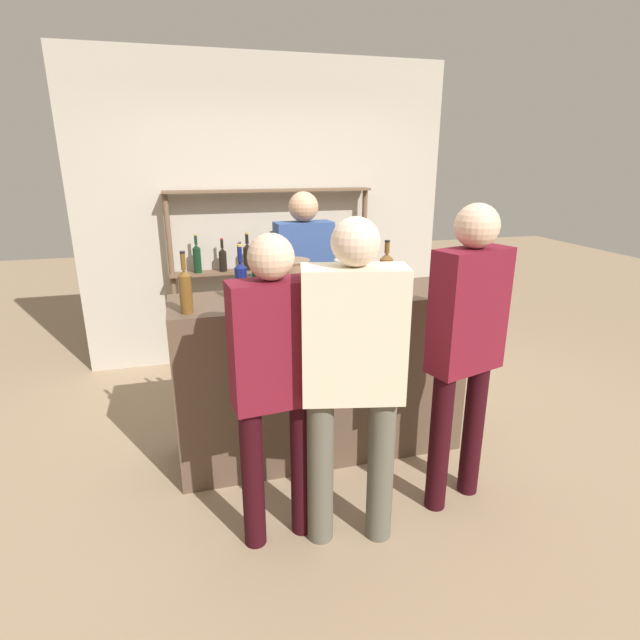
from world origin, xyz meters
TOP-DOWN VIEW (x-y plane):
  - ground_plane at (0.00, 0.00)m, footprint 16.00×16.00m
  - bar_counter at (0.00, 0.00)m, footprint 1.86×0.56m
  - back_wall at (0.00, 1.88)m, footprint 3.46×0.12m
  - back_shelf at (0.01, 1.70)m, footprint 1.89×0.18m
  - counter_bottle_0 at (-0.81, -0.16)m, footprint 0.07×0.07m
  - counter_bottle_1 at (0.34, 0.16)m, footprint 0.08×0.08m
  - counter_bottle_2 at (-0.49, -0.00)m, footprint 0.07×0.07m
  - counter_bottle_3 at (0.12, -0.05)m, footprint 0.09×0.09m
  - counter_bottle_4 at (0.46, 0.04)m, footprint 0.08×0.08m
  - counter_bottle_5 at (-0.38, -0.02)m, footprint 0.09×0.09m
  - ice_bucket at (-0.15, 0.11)m, footprint 0.22×0.22m
  - cork_jar at (-0.11, -0.14)m, footprint 0.12×0.12m
  - customer_left at (-0.44, -0.76)m, footprint 0.42×0.22m
  - customer_right at (0.61, -0.73)m, footprint 0.45×0.29m
  - server_behind_counter at (0.08, 0.74)m, footprint 0.44×0.22m
  - customer_center at (-0.08, -0.86)m, footprint 0.52×0.31m

SIDE VIEW (x-z plane):
  - ground_plane at x=0.00m, z-range 0.00..0.00m
  - bar_counter at x=0.00m, z-range 0.00..1.10m
  - customer_left at x=-0.44m, z-range 0.15..1.76m
  - customer_center at x=-0.08m, z-range 0.14..1.82m
  - server_behind_counter at x=0.08m, z-range 0.15..1.84m
  - customer_right at x=0.61m, z-range 0.16..1.88m
  - back_shelf at x=0.01m, z-range 0.26..1.91m
  - cork_jar at x=-0.11m, z-range 1.10..1.24m
  - ice_bucket at x=-0.15m, z-range 1.10..1.31m
  - counter_bottle_1 at x=0.34m, z-range 1.06..1.37m
  - counter_bottle_4 at x=0.46m, z-range 1.06..1.38m
  - counter_bottle_2 at x=-0.49m, z-range 1.06..1.40m
  - counter_bottle_0 at x=-0.81m, z-range 1.06..1.40m
  - counter_bottle_5 at x=-0.38m, z-range 1.06..1.41m
  - counter_bottle_3 at x=0.12m, z-range 1.06..1.43m
  - back_wall at x=0.00m, z-range 0.00..2.80m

